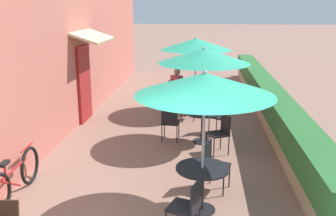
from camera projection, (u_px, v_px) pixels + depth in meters
cafe_facade_wall at (83, 44)px, 10.69m from camera, size 0.98×14.41×4.20m
planter_hedge at (268, 100)px, 10.67m from camera, size 0.60×13.41×1.01m
patio_table_near at (202, 178)px, 5.84m from camera, size 0.84×0.84×0.74m
patio_umbrella_near at (205, 84)px, 5.43m from camera, size 2.07×2.07×2.27m
cafe_chair_near_left at (213, 162)px, 6.54m from camera, size 0.51×0.51×0.87m
cafe_chair_near_right at (189, 204)px, 5.15m from camera, size 0.51×0.51×0.87m
patio_table_mid at (202, 120)px, 8.79m from camera, size 0.84×0.84×0.74m
patio_umbrella_mid at (204, 56)px, 8.39m from camera, size 2.07×2.07×2.27m
cafe_chair_mid_left at (217, 114)px, 9.42m from camera, size 0.55×0.55×0.87m
cafe_chair_mid_right at (170, 121)px, 8.84m from camera, size 0.42×0.42×0.87m
cafe_chair_mid_back at (221, 131)px, 8.15m from camera, size 0.54×0.54×0.87m
coffee_cup_mid at (205, 112)px, 8.62m from camera, size 0.07×0.07×0.09m
patio_table_far at (195, 94)px, 11.27m from camera, size 0.84×0.84×0.74m
patio_umbrella_far at (196, 44)px, 10.87m from camera, size 2.07×2.07×2.27m
cafe_chair_far_left at (218, 94)px, 11.53m from camera, size 0.51×0.51×0.87m
cafe_chair_far_right at (175, 92)px, 11.76m from camera, size 0.56×0.56×0.87m
seated_patron_far_right at (178, 86)px, 11.79m from camera, size 0.50×0.51×1.25m
cafe_chair_far_back at (192, 102)px, 10.56m from camera, size 0.47×0.47×0.87m
coffee_cup_far at (199, 87)px, 11.23m from camera, size 0.07×0.07×0.09m
bicycle_leaning at (16, 178)px, 6.26m from camera, size 0.11×1.80×0.79m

